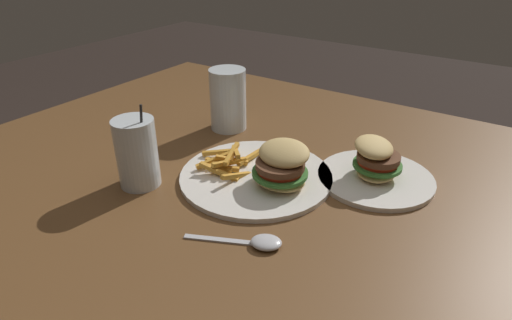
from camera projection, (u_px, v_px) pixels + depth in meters
The scene contains 6 objects.
dining_table at pixel (290, 208), 0.91m from camera, with size 1.54×1.08×0.70m.
meal_plate_near at pixel (264, 171), 0.85m from camera, with size 0.31×0.31×0.10m.
beer_glass at pixel (228, 102), 1.07m from camera, with size 0.09×0.09×0.15m.
juice_glass at pixel (137, 156), 0.83m from camera, with size 0.08×0.08×0.17m.
spoon at pixel (261, 242), 0.69m from camera, with size 0.16×0.09×0.01m.
meal_plate_far at pixel (376, 168), 0.86m from camera, with size 0.23×0.23×0.09m.
Camera 1 is at (0.36, -0.67, 1.15)m, focal length 30.00 mm.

